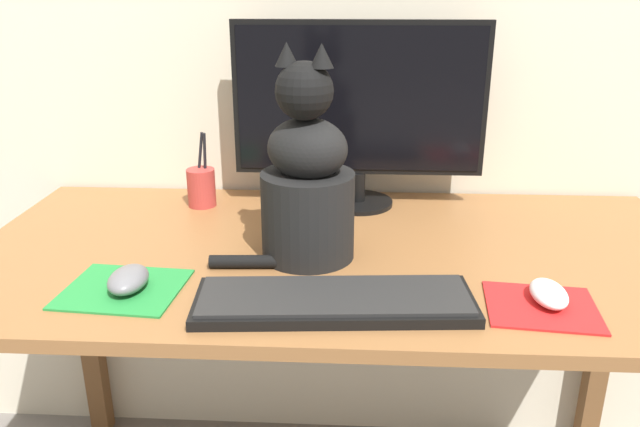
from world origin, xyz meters
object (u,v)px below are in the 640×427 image
at_px(cat, 307,182).
at_px(pen_cup, 201,187).
at_px(monitor, 359,108).
at_px(computer_mouse_right, 549,294).
at_px(computer_mouse_left, 128,279).
at_px(keyboard, 334,300).

distance_m(cat, pen_cup, 0.41).
bearing_deg(monitor, computer_mouse_right, -56.65).
height_order(computer_mouse_left, computer_mouse_right, computer_mouse_left).
bearing_deg(computer_mouse_left, pen_cup, 86.91).
xyz_separation_m(monitor, pen_cup, (-0.37, -0.03, -0.19)).
distance_m(computer_mouse_left, cat, 0.36).
relative_size(monitor, computer_mouse_left, 5.79).
bearing_deg(cat, computer_mouse_right, -5.60).
distance_m(monitor, cat, 0.34).
height_order(monitor, computer_mouse_right, monitor).
bearing_deg(monitor, keyboard, -94.37).
height_order(computer_mouse_right, pen_cup, pen_cup).
xyz_separation_m(computer_mouse_right, pen_cup, (-0.69, 0.45, 0.03)).
height_order(monitor, computer_mouse_left, monitor).
relative_size(monitor, computer_mouse_right, 5.74).
relative_size(keyboard, cat, 1.15).
xyz_separation_m(keyboard, computer_mouse_right, (0.36, 0.03, 0.01)).
xyz_separation_m(keyboard, cat, (-0.06, 0.20, 0.14)).
height_order(keyboard, pen_cup, pen_cup).
relative_size(keyboard, computer_mouse_left, 4.70).
height_order(keyboard, computer_mouse_left, computer_mouse_left).
bearing_deg(computer_mouse_right, computer_mouse_left, 179.50).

